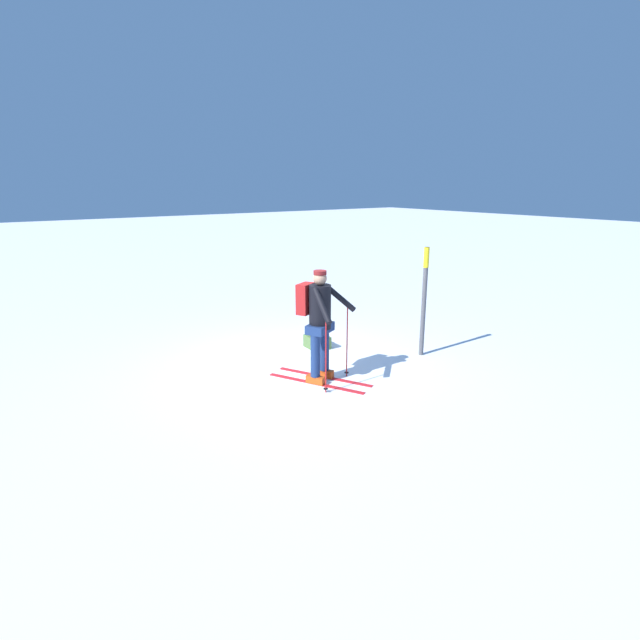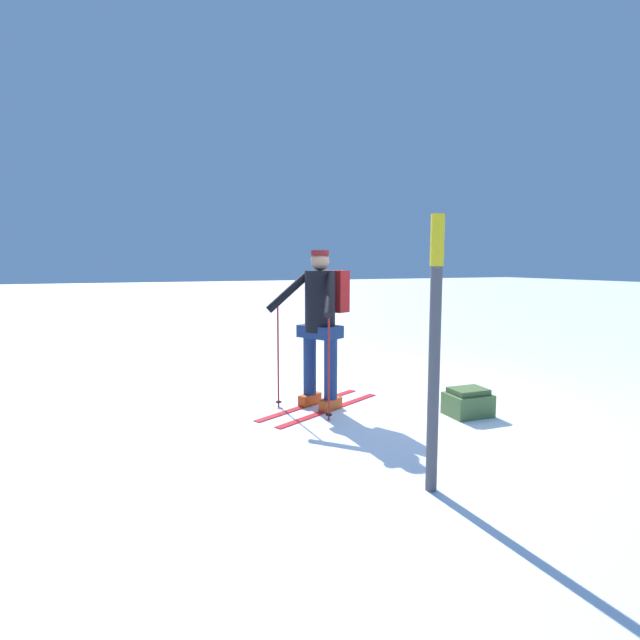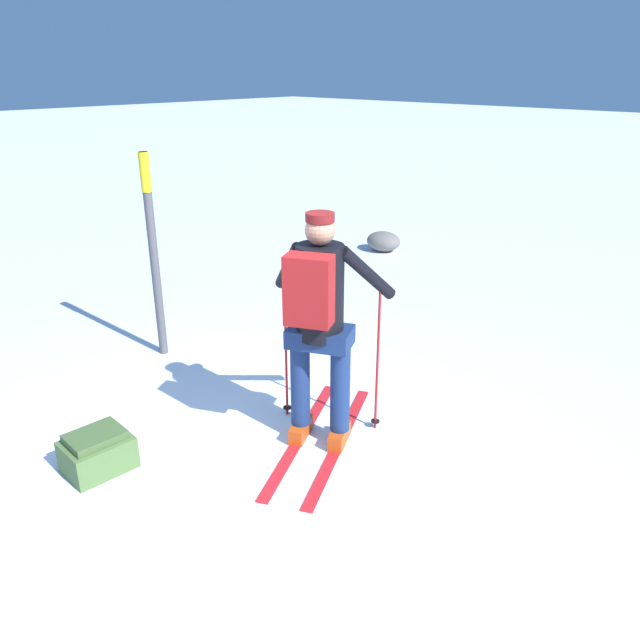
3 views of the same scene
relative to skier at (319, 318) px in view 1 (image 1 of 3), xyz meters
name	(u,v)px [view 1 (image 1 of 3)]	position (x,y,z in m)	size (l,w,h in m)	color
ground_plane	(299,366)	(0.10, 0.75, -1.05)	(80.00, 80.00, 0.00)	white
skier	(319,318)	(0.00, 0.00, 0.00)	(1.17, 1.70, 1.81)	red
dropped_backpack	(317,341)	(0.93, 1.35, -0.91)	(0.38, 0.48, 0.30)	#4C6B38
trail_marker	(424,294)	(2.28, -0.10, 0.11)	(0.10, 0.10, 2.00)	#4C4C51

